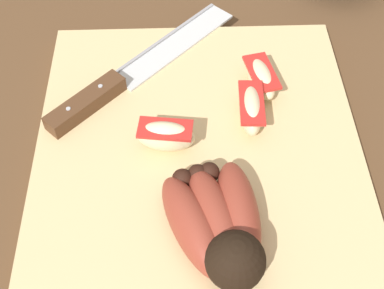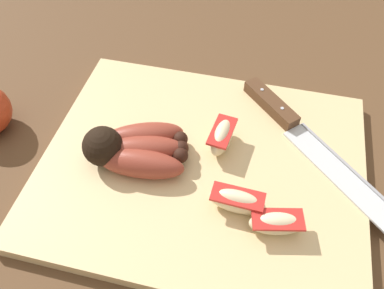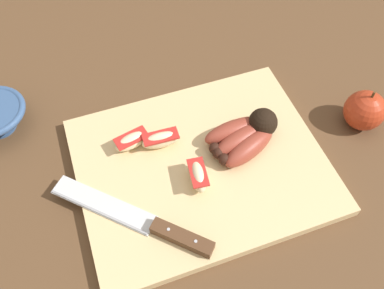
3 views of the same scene
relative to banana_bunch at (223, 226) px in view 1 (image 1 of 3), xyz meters
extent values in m
plane|color=brown|center=(-0.10, -0.03, -0.04)|extent=(6.00, 6.00, 0.00)
cube|color=#DBBC84|center=(-0.09, -0.01, -0.03)|extent=(0.42, 0.34, 0.02)
sphere|color=black|center=(0.04, 0.01, 0.01)|extent=(0.05, 0.05, 0.05)
ellipsoid|color=brown|center=(-0.01, 0.02, 0.00)|extent=(0.11, 0.04, 0.04)
sphere|color=black|center=(-0.06, -0.01, 0.00)|extent=(0.02, 0.02, 0.02)
ellipsoid|color=brown|center=(-0.01, 0.00, 0.00)|extent=(0.12, 0.07, 0.04)
sphere|color=black|center=(-0.06, -0.02, 0.00)|extent=(0.02, 0.02, 0.02)
ellipsoid|color=brown|center=(0.00, -0.02, 0.00)|extent=(0.12, 0.08, 0.04)
sphere|color=black|center=(-0.05, -0.03, 0.00)|extent=(0.02, 0.02, 0.02)
cube|color=silver|center=(-0.26, -0.04, -0.02)|extent=(0.15, 0.15, 0.00)
cube|color=#99999E|center=(-0.27, -0.05, -0.02)|extent=(0.13, 0.13, 0.00)
cube|color=#51331E|center=(-0.16, -0.13, -0.01)|extent=(0.09, 0.09, 0.02)
cylinder|color=#B2B2B7|center=(-0.15, -0.15, 0.00)|extent=(0.01, 0.01, 0.00)
cylinder|color=#B2B2B7|center=(-0.18, -0.12, 0.00)|extent=(0.01, 0.01, 0.00)
ellipsoid|color=beige|center=(-0.19, 0.06, -0.01)|extent=(0.07, 0.04, 0.03)
cube|color=red|center=(-0.19, 0.06, 0.00)|extent=(0.06, 0.04, 0.00)
ellipsoid|color=beige|center=(-0.14, 0.04, 0.00)|extent=(0.07, 0.03, 0.03)
cube|color=red|center=(-0.14, 0.04, 0.01)|extent=(0.06, 0.03, 0.00)
ellipsoid|color=beige|center=(-0.11, -0.05, 0.00)|extent=(0.03, 0.06, 0.04)
cube|color=red|center=(-0.11, -0.05, 0.01)|extent=(0.03, 0.06, 0.00)
camera|label=1|loc=(0.22, -0.03, 0.40)|focal=48.16mm
camera|label=2|loc=(-0.14, 0.28, 0.39)|focal=35.97mm
camera|label=3|loc=(-0.23, -0.36, 0.57)|focal=37.93mm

